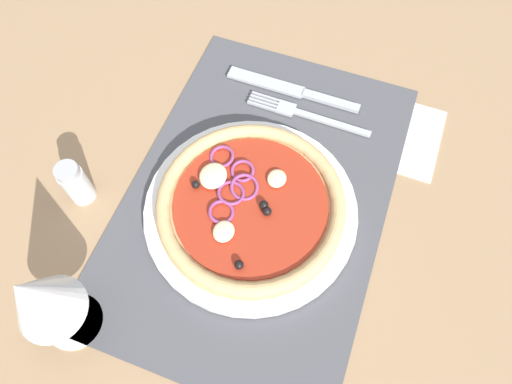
% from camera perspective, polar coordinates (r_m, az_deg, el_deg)
% --- Properties ---
extents(ground_plane, '(1.90, 1.40, 0.02)m').
position_cam_1_polar(ground_plane, '(0.60, 0.27, -0.98)').
color(ground_plane, '#9E7A56').
extents(placemat, '(0.48, 0.33, 0.00)m').
position_cam_1_polar(placemat, '(0.59, 0.27, -0.38)').
color(placemat, '#4C4C51').
rests_on(placemat, ground_plane).
extents(plate, '(0.27, 0.27, 0.01)m').
position_cam_1_polar(plate, '(0.57, -0.34, -2.40)').
color(plate, white).
rests_on(plate, placemat).
extents(pizza, '(0.23, 0.23, 0.02)m').
position_cam_1_polar(pizza, '(0.56, -0.44, -1.63)').
color(pizza, tan).
rests_on(pizza, plate).
extents(fork, '(0.02, 0.18, 0.00)m').
position_cam_1_polar(fork, '(0.66, 5.75, 9.78)').
color(fork, '#B2B5BA').
rests_on(fork, placemat).
extents(knife, '(0.02, 0.20, 0.01)m').
position_cam_1_polar(knife, '(0.68, 4.45, 12.67)').
color(knife, '#B2B5BA').
rests_on(knife, placemat).
extents(wine_glass, '(0.07, 0.07, 0.15)m').
position_cam_1_polar(wine_glass, '(0.49, -25.75, -12.03)').
color(wine_glass, silver).
rests_on(wine_glass, ground_plane).
extents(napkin, '(0.13, 0.11, 0.00)m').
position_cam_1_polar(napkin, '(0.67, 17.52, 6.91)').
color(napkin, white).
rests_on(napkin, ground_plane).
extents(pepper_shaker, '(0.03, 0.03, 0.07)m').
position_cam_1_polar(pepper_shaker, '(0.61, -21.66, 1.04)').
color(pepper_shaker, silver).
rests_on(pepper_shaker, ground_plane).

